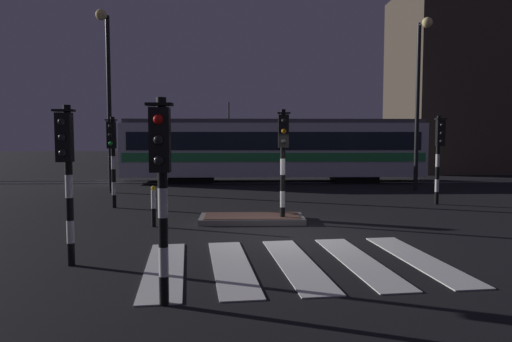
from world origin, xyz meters
TOP-DOWN VIEW (x-y plane):
  - ground_plane at (0.00, 0.00)m, footprint 120.00×120.00m
  - rail_near at (0.00, 12.71)m, footprint 80.00×0.12m
  - rail_far at (0.00, 14.14)m, footprint 80.00×0.12m
  - crosswalk_zebra at (0.00, -2.64)m, footprint 6.07×4.50m
  - traffic_island at (-0.75, 1.92)m, footprint 2.95×1.33m
  - traffic_light_corner_far_left at (-5.35, 4.56)m, footprint 0.36×0.42m
  - traffic_light_corner_near_left at (-4.28, -2.71)m, footprint 0.36×0.42m
  - traffic_light_median_centre at (0.10, 1.56)m, footprint 0.36×0.42m
  - traffic_light_kerb_mid_left at (-2.18, -4.91)m, footprint 0.36×0.42m
  - traffic_light_corner_far_right at (5.88, 5.04)m, footprint 0.36×0.42m
  - street_lamp_trackside_right at (6.69, 9.21)m, footprint 0.44×1.21m
  - street_lamp_trackside_left at (-6.60, 8.74)m, footprint 0.44×1.21m
  - tram at (0.61, 13.42)m, footprint 15.54×2.58m
  - bollard_island_edge at (-3.41, 1.21)m, footprint 0.12×0.12m
  - building_backdrop at (14.89, 21.19)m, footprint 10.27×8.00m

SIDE VIEW (x-z plane):
  - ground_plane at x=0.00m, z-range 0.00..0.00m
  - crosswalk_zebra at x=0.00m, z-range 0.00..0.02m
  - rail_near at x=0.00m, z-range 0.00..0.03m
  - rail_far at x=0.00m, z-range 0.00..0.03m
  - traffic_island at x=-0.75m, z-range 0.00..0.18m
  - bollard_island_edge at x=-3.41m, z-range 0.00..1.11m
  - tram at x=0.61m, z-range -0.33..3.82m
  - traffic_light_kerb_mid_left at x=-2.18m, z-range 0.48..3.49m
  - traffic_light_corner_near_left at x=-4.28m, z-range 0.48..3.51m
  - traffic_light_corner_far_left at x=-5.35m, z-range 0.49..3.55m
  - traffic_light_corner_far_right at x=5.88m, z-range 0.50..3.62m
  - traffic_light_median_centre at x=0.10m, z-range 0.51..3.68m
  - street_lamp_trackside_right at x=6.69m, z-range 0.97..8.30m
  - street_lamp_trackside_left at x=-6.60m, z-range 0.97..8.41m
  - building_backdrop at x=14.89m, z-range 0.00..12.11m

